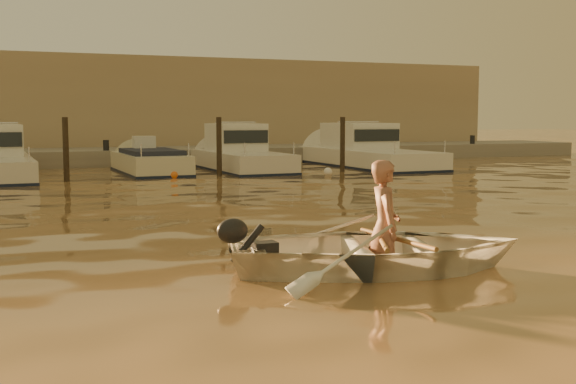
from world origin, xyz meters
name	(u,v)px	position (x,y,z in m)	size (l,w,h in m)	color
ground_plane	(190,262)	(0.00, 0.00, 0.00)	(160.00, 160.00, 0.00)	olive
dinghy	(377,249)	(2.13, -1.47, 0.29)	(2.79, 3.91, 0.81)	silver
person	(385,227)	(2.23, -1.50, 0.58)	(0.64, 0.42, 1.76)	#905B48
outboard_motor	(263,252)	(0.69, -1.06, 0.28)	(0.90, 0.40, 0.70)	black
oar_port	(396,238)	(2.37, -1.54, 0.42)	(0.06, 0.06, 2.10)	brown
oar_starboard	(381,239)	(2.18, -1.49, 0.42)	(0.06, 0.06, 2.10)	brown
moored_boat_3	(150,167)	(2.91, 16.00, 0.22)	(1.97, 5.73, 0.95)	beige
moored_boat_4	(241,154)	(6.36, 16.00, 0.62)	(2.24, 6.91, 1.75)	silver
moored_boat_5	(368,151)	(11.79, 16.00, 0.62)	(2.64, 8.71, 1.75)	silver
piling_2	(66,152)	(-0.20, 13.80, 0.90)	(0.18, 0.18, 2.20)	#2D2319
piling_3	(219,150)	(4.80, 13.80, 0.90)	(0.18, 0.18, 2.20)	#2D2319
piling_4	(342,147)	(9.50, 13.80, 0.90)	(0.18, 0.18, 2.20)	#2D2319
fender_c	(18,183)	(-1.68, 12.70, 0.10)	(0.30, 0.30, 0.30)	silver
fender_d	(174,175)	(3.17, 13.62, 0.10)	(0.30, 0.30, 0.30)	orange
fender_e	(328,172)	(8.46, 12.87, 0.10)	(0.30, 0.30, 0.30)	white
quay	(51,162)	(0.00, 21.50, 0.15)	(52.00, 4.00, 1.00)	gray
waterfront_building	(39,108)	(0.00, 27.00, 2.40)	(46.00, 7.00, 4.80)	#9E8466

